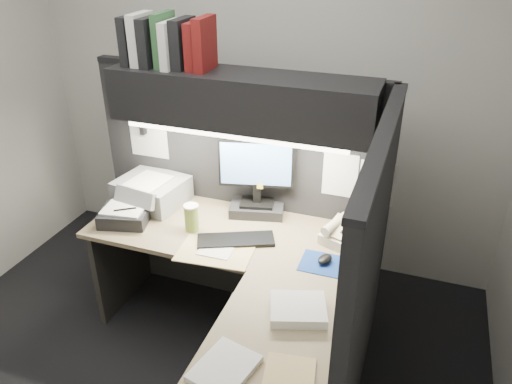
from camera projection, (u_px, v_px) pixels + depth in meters
floor at (179, 380)px, 2.95m from camera, size 3.50×3.50×0.00m
wall_back at (263, 88)px, 3.56m from camera, size 3.50×0.04×2.70m
partition_back at (239, 192)px, 3.33m from camera, size 1.90×0.06×1.60m
partition_right at (364, 290)px, 2.43m from camera, size 0.06×1.50×1.60m
desk at (246, 342)px, 2.61m from camera, size 1.70×1.53×0.73m
overhead_shelf at (241, 100)px, 2.83m from camera, size 1.55×0.34×0.30m
task_light_tube at (232, 136)px, 2.79m from camera, size 1.32×0.04×0.04m
monitor at (257, 185)px, 3.13m from camera, size 0.47×0.28×0.51m
keyboard at (236, 240)px, 2.93m from camera, size 0.47×0.32×0.02m
mousepad at (321, 263)px, 2.74m from camera, size 0.23×0.21×0.00m
mouse at (325, 259)px, 2.74m from camera, size 0.10×0.12×0.04m
telephone at (346, 234)px, 2.91m from camera, size 0.31×0.32×0.10m
coffee_cup at (192, 218)px, 3.01m from camera, size 0.09×0.09×0.16m
printer at (152, 191)px, 3.32m from camera, size 0.47×0.41×0.17m
notebook_stack at (125, 216)px, 3.11m from camera, size 0.34×0.31×0.09m
open_folder at (215, 252)px, 2.83m from camera, size 0.44×0.31×0.01m
paper_stack_a at (298, 309)px, 2.37m from camera, size 0.32×0.29×0.05m
paper_stack_b at (225, 368)px, 2.07m from camera, size 0.27×0.31×0.03m
manila_stack at (288, 381)px, 2.02m from camera, size 0.25×0.29×0.02m
binder_row at (168, 42)px, 2.83m from camera, size 0.52×0.25×0.30m
pinned_papers at (279, 192)px, 2.79m from camera, size 1.76×1.31×0.51m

